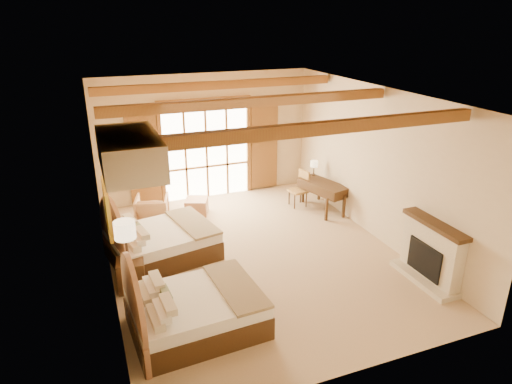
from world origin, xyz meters
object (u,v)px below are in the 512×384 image
desk (323,195)px  armchair (152,210)px  bed_near (187,310)px  nightstand (131,274)px  bed_far (155,241)px

desk → armchair: bearing=154.3°
bed_near → nightstand: (-0.65, 1.50, -0.11)m
nightstand → desk: bearing=28.6°
bed_far → armchair: bed_far is taller
bed_far → armchair: 1.68m
bed_near → bed_far: bed_far is taller
bed_near → bed_far: 2.41m
armchair → desk: bearing=-174.5°
nightstand → bed_far: bearing=64.9°
bed_far → desk: bearing=1.6°
nightstand → armchair: (0.79, 2.58, 0.06)m
armchair → desk: (4.05, -0.69, 0.04)m
bed_near → nightstand: 1.64m
nightstand → desk: desk is taller
bed_near → desk: bed_near is taller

